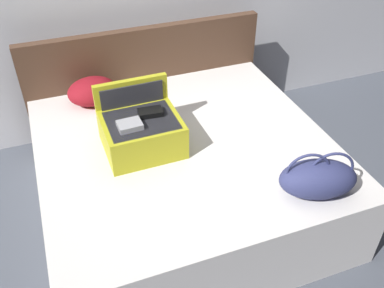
{
  "coord_description": "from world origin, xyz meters",
  "views": [
    {
      "loc": [
        -0.75,
        -1.76,
        2.34
      ],
      "look_at": [
        0.0,
        0.26,
        0.68
      ],
      "focal_mm": 39.72,
      "sensor_mm": 36.0,
      "label": 1
    }
  ],
  "objects_px": {
    "hard_case_large": "(141,130)",
    "pillow_near_headboard": "(92,91)",
    "duffel_bag": "(318,178)",
    "bed": "(185,175)"
  },
  "relations": [
    {
      "from": "duffel_bag",
      "to": "hard_case_large",
      "type": "bearing_deg",
      "value": 136.73
    },
    {
      "from": "hard_case_large",
      "to": "pillow_near_headboard",
      "type": "relative_size",
      "value": 1.34
    },
    {
      "from": "hard_case_large",
      "to": "duffel_bag",
      "type": "bearing_deg",
      "value": -44.11
    },
    {
      "from": "pillow_near_headboard",
      "to": "duffel_bag",
      "type": "bearing_deg",
      "value": -54.55
    },
    {
      "from": "bed",
      "to": "pillow_near_headboard",
      "type": "relative_size",
      "value": 5.18
    },
    {
      "from": "bed",
      "to": "hard_case_large",
      "type": "xyz_separation_m",
      "value": [
        -0.28,
        0.07,
        0.43
      ]
    },
    {
      "from": "bed",
      "to": "hard_case_large",
      "type": "distance_m",
      "value": 0.51
    },
    {
      "from": "duffel_bag",
      "to": "pillow_near_headboard",
      "type": "xyz_separation_m",
      "value": [
        -1.04,
        1.47,
        -0.02
      ]
    },
    {
      "from": "pillow_near_headboard",
      "to": "hard_case_large",
      "type": "bearing_deg",
      "value": -72.99
    },
    {
      "from": "hard_case_large",
      "to": "pillow_near_headboard",
      "type": "height_order",
      "value": "hard_case_large"
    }
  ]
}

